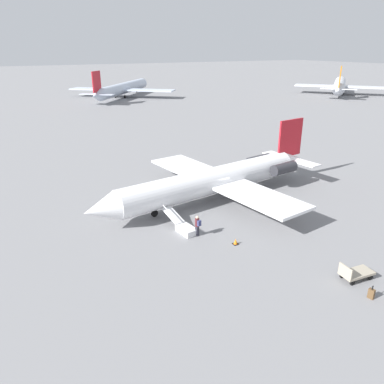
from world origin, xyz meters
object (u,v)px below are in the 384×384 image
luggage_cart (355,273)px  boarding_stairs (184,227)px  passenger (197,224)px  airplane_taxiing_distant (123,88)px  suitcase (371,294)px  airplane_far_right (339,85)px  airplane_main (219,179)px

luggage_cart → boarding_stairs: bearing=-54.2°
luggage_cart → passenger: bearing=-53.5°
airplane_taxiing_distant → boarding_stairs: size_ratio=8.32×
airplane_taxiing_distant → suitcase: 101.20m
passenger → luggage_cart: bearing=-156.8°
luggage_cart → airplane_far_right: bearing=-132.5°
airplane_far_right → boarding_stairs: airplane_far_right is taller
airplane_taxiing_distant → suitcase: bearing=-150.2°
airplane_main → airplane_far_right: 97.92m
passenger → luggage_cart: 11.85m
airplane_main → boarding_stairs: size_ratio=6.46×
boarding_stairs → suitcase: (-5.72, 13.30, -0.04)m
suitcase → airplane_main: bearing=-92.2°
boarding_stairs → airplane_main: bearing=-61.2°
airplane_far_right → luggage_cart: bearing=-178.2°
boarding_stairs → luggage_cart: 13.22m
airplane_far_right → passenger: airplane_far_right is taller
airplane_main → airplane_taxiing_distant: size_ratio=0.78×
luggage_cart → suitcase: 2.00m
airplane_far_right → airplane_taxiing_distant: bearing=117.6°
boarding_stairs → suitcase: size_ratio=4.67×
airplane_taxiing_distant → passenger: 90.67m
boarding_stairs → passenger: 1.52m
airplane_taxiing_distant → suitcase: (19.38, 99.31, -2.18)m
passenger → suitcase: passenger is taller
airplane_far_right → suitcase: bearing=-177.7°
airplane_main → airplane_far_right: airplane_far_right is taller
airplane_taxiing_distant → luggage_cart: (18.56, 97.49, -2.05)m
airplane_far_right → airplane_taxiing_distant: 67.61m
airplane_far_right → luggage_cart: (80.86, 71.22, -2.26)m
airplane_taxiing_distant → passenger: (24.55, 87.27, -1.51)m
boarding_stairs → suitcase: boarding_stairs is taller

